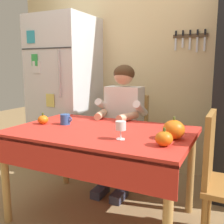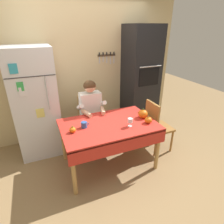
# 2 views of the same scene
# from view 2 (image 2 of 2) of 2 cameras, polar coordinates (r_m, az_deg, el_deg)

# --- Properties ---
(ground_plane) EXTENTS (10.00, 10.00, 0.00)m
(ground_plane) POSITION_cam_2_polar(r_m,az_deg,el_deg) (3.11, -0.22, -16.52)
(ground_plane) COLOR #93754C
(ground_plane) RESTS_ON ground
(back_wall_assembly) EXTENTS (3.70, 0.13, 2.60)m
(back_wall_assembly) POSITION_cam_2_polar(r_m,az_deg,el_deg) (3.71, -7.80, 12.86)
(back_wall_assembly) COLOR #D1B784
(back_wall_assembly) RESTS_ON ground
(refrigerator) EXTENTS (0.68, 0.71, 1.80)m
(refrigerator) POSITION_cam_2_polar(r_m,az_deg,el_deg) (3.32, -22.30, 2.56)
(refrigerator) COLOR silver
(refrigerator) RESTS_ON ground
(wall_oven) EXTENTS (0.60, 0.64, 2.10)m
(wall_oven) POSITION_cam_2_polar(r_m,az_deg,el_deg) (3.84, 8.60, 9.39)
(wall_oven) COLOR black
(wall_oven) RESTS_ON ground
(dining_table) EXTENTS (1.40, 0.90, 0.74)m
(dining_table) POSITION_cam_2_polar(r_m,az_deg,el_deg) (2.78, -0.85, -5.35)
(dining_table) COLOR tan
(dining_table) RESTS_ON ground
(chair_behind_person) EXTENTS (0.40, 0.40, 0.93)m
(chair_behind_person) POSITION_cam_2_polar(r_m,az_deg,el_deg) (3.49, -6.98, -1.60)
(chair_behind_person) COLOR tan
(chair_behind_person) RESTS_ON ground
(seated_person) EXTENTS (0.47, 0.55, 1.25)m
(seated_person) POSITION_cam_2_polar(r_m,az_deg,el_deg) (3.23, -6.23, 0.61)
(seated_person) COLOR #38384C
(seated_person) RESTS_ON ground
(chair_right_side) EXTENTS (0.40, 0.40, 0.93)m
(chair_right_side) POSITION_cam_2_polar(r_m,az_deg,el_deg) (3.31, 13.33, -3.75)
(chair_right_side) COLOR #9E6B33
(chair_right_side) RESTS_ON ground
(coffee_mug) EXTENTS (0.11, 0.08, 0.09)m
(coffee_mug) POSITION_cam_2_polar(r_m,az_deg,el_deg) (2.67, -8.53, -3.89)
(coffee_mug) COLOR #2D569E
(coffee_mug) RESTS_ON dining_table
(wine_glass) EXTENTS (0.07, 0.07, 0.13)m
(wine_glass) POSITION_cam_2_polar(r_m,az_deg,el_deg) (2.66, 5.59, -2.69)
(wine_glass) COLOR white
(wine_glass) RESTS_ON dining_table
(pumpkin_large) EXTENTS (0.11, 0.11, 0.12)m
(pumpkin_large) POSITION_cam_2_polar(r_m,az_deg,el_deg) (2.82, 11.08, -2.45)
(pumpkin_large) COLOR orange
(pumpkin_large) RESTS_ON dining_table
(pumpkin_medium) EXTENTS (0.09, 0.09, 0.10)m
(pumpkin_medium) POSITION_cam_2_polar(r_m,az_deg,el_deg) (2.59, -12.01, -5.40)
(pumpkin_medium) COLOR orange
(pumpkin_medium) RESTS_ON dining_table
(pumpkin_small) EXTENTS (0.15, 0.15, 0.15)m
(pumpkin_small) POSITION_cam_2_polar(r_m,az_deg,el_deg) (2.95, 9.47, -0.57)
(pumpkin_small) COLOR orange
(pumpkin_small) RESTS_ON dining_table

